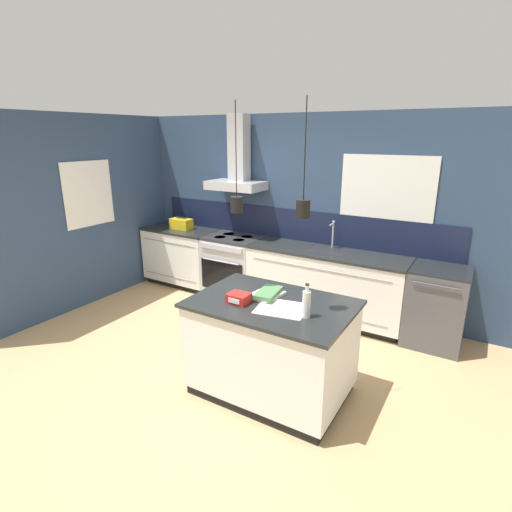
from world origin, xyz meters
TOP-DOWN VIEW (x-y plane):
  - ground_plane at (0.00, 0.00)m, footprint 16.00×16.00m
  - wall_back at (-0.04, 2.00)m, footprint 5.60×2.25m
  - wall_left at (-2.43, 0.70)m, footprint 0.08×3.80m
  - counter_run_left at (-1.78, 1.69)m, footprint 1.19×0.64m
  - counter_run_sink at (0.65, 1.69)m, footprint 2.07×0.64m
  - oven_range at (-0.78, 1.69)m, footprint 0.81×0.66m
  - dishwasher at (1.99, 1.69)m, footprint 0.62×0.65m
  - kitchen_island at (0.83, -0.08)m, footprint 1.42×0.96m
  - bottle_on_island at (1.21, -0.20)m, footprint 0.07×0.07m
  - book_stack at (0.73, 0.00)m, footprint 0.28×0.35m
  - red_supply_box at (0.58, -0.24)m, footprint 0.19×0.16m
  - paper_pile at (0.96, -0.16)m, footprint 0.47×0.42m
  - yellow_toolbox at (-1.77, 1.69)m, footprint 0.34×0.18m

SIDE VIEW (x-z plane):
  - ground_plane at x=0.00m, z-range 0.00..0.00m
  - oven_range at x=-0.78m, z-range 0.00..0.91m
  - dishwasher at x=1.99m, z-range 0.00..0.91m
  - kitchen_island at x=0.83m, z-range 0.00..0.91m
  - counter_run_left at x=-1.78m, z-range 0.01..0.92m
  - counter_run_sink at x=0.65m, z-range -0.17..1.10m
  - paper_pile at x=0.96m, z-range 0.91..0.92m
  - book_stack at x=0.73m, z-range 0.91..0.97m
  - red_supply_box at x=0.58m, z-range 0.91..0.99m
  - yellow_toolbox at x=-1.77m, z-range 0.90..1.09m
  - bottle_on_island at x=1.21m, z-range 0.88..1.17m
  - wall_left at x=-2.43m, z-range 0.00..2.60m
  - wall_back at x=-0.04m, z-range 0.05..2.65m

